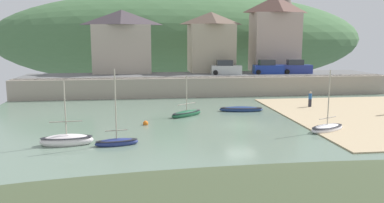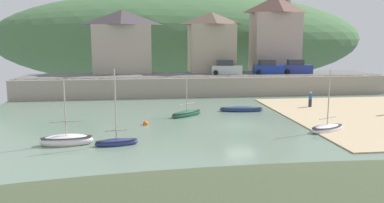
# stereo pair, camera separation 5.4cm
# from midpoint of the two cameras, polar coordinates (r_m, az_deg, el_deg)

# --- Properties ---
(ground) EXTENTS (48.00, 41.00, 0.61)m
(ground) POSITION_cam_midpoint_polar(r_m,az_deg,el_deg) (25.07, 16.06, -7.75)
(ground) COLOR slate
(quay_seawall) EXTENTS (48.00, 9.40, 2.40)m
(quay_seawall) POSITION_cam_midpoint_polar(r_m,az_deg,el_deg) (50.06, 2.30, 2.44)
(quay_seawall) COLOR gray
(quay_seawall) RESTS_ON ground
(hillside_backdrop) EXTENTS (80.00, 44.00, 19.99)m
(hillside_backdrop) POSITION_cam_midpoint_polar(r_m,az_deg,el_deg) (87.16, -1.47, 9.11)
(hillside_backdrop) COLOR #456D42
(hillside_backdrop) RESTS_ON ground
(waterfront_building_left) EXTENTS (8.32, 5.81, 8.82)m
(waterfront_building_left) POSITION_cam_midpoint_polar(r_m,az_deg,el_deg) (56.75, -10.12, 8.72)
(waterfront_building_left) COLOR #A79B8A
(waterfront_building_left) RESTS_ON ground
(waterfront_building_centre) EXTENTS (6.61, 6.07, 8.64)m
(waterfront_building_centre) POSITION_cam_midpoint_polar(r_m,az_deg,el_deg) (57.60, 2.86, 8.76)
(waterfront_building_centre) COLOR tan
(waterfront_building_centre) RESTS_ON ground
(waterfront_building_right) EXTENTS (7.14, 4.59, 11.03)m
(waterfront_building_right) POSITION_cam_midpoint_polar(r_m,az_deg,el_deg) (60.08, 12.12, 9.77)
(waterfront_building_right) COLOR #A39184
(waterfront_building_right) RESTS_ON ground
(church_with_spire) EXTENTS (3.00, 3.00, 13.69)m
(church_with_spire) POSITION_cam_midpoint_polar(r_m,az_deg,el_deg) (64.79, 13.26, 10.95)
(church_with_spire) COLOR tan
(church_with_spire) RESTS_ON ground
(sailboat_tall_mast) EXTENTS (3.71, 2.80, 5.05)m
(sailboat_tall_mast) POSITION_cam_midpoint_polar(r_m,az_deg,el_deg) (32.85, 19.22, -3.72)
(sailboat_tall_mast) COLOR white
(sailboat_tall_mast) RESTS_ON ground
(dinghy_open_wooden) EXTENTS (4.55, 1.74, 0.62)m
(dinghy_open_wooden) POSITION_cam_midpoint_polar(r_m,az_deg,el_deg) (39.76, 7.28, -1.12)
(dinghy_open_wooden) COLOR navy
(dinghy_open_wooden) RESTS_ON ground
(motorboat_with_cabin) EXTENTS (3.49, 2.92, 4.05)m
(motorboat_with_cabin) POSITION_cam_midpoint_polar(r_m,az_deg,el_deg) (36.94, -0.75, -1.78)
(motorboat_with_cabin) COLOR #1F5939
(motorboat_with_cabin) RESTS_ON ground
(sailboat_white_hull) EXTENTS (3.11, 1.43, 5.44)m
(sailboat_white_hull) POSITION_cam_midpoint_polar(r_m,az_deg,el_deg) (27.61, -10.94, -5.79)
(sailboat_white_hull) COLOR navy
(sailboat_white_hull) RESTS_ON ground
(sailboat_blue_trim) EXTENTS (3.71, 1.62, 4.66)m
(sailboat_blue_trim) POSITION_cam_midpoint_polar(r_m,az_deg,el_deg) (28.57, -17.83, -5.43)
(sailboat_blue_trim) COLOR white
(sailboat_blue_trim) RESTS_ON ground
(parked_car_near_slipway) EXTENTS (4.24, 2.08, 1.95)m
(parked_car_near_slipway) POSITION_cam_midpoint_polar(r_m,az_deg,el_deg) (53.61, 5.05, 4.86)
(parked_car_near_slipway) COLOR #B4BCB9
(parked_car_near_slipway) RESTS_ON ground
(parked_car_by_wall) EXTENTS (4.21, 1.99, 1.95)m
(parked_car_by_wall) POSITION_cam_midpoint_polar(r_m,az_deg,el_deg) (55.19, 11.12, 4.85)
(parked_car_by_wall) COLOR navy
(parked_car_by_wall) RESTS_ON ground
(parked_car_end_of_row) EXTENTS (4.26, 2.15, 1.95)m
(parked_car_end_of_row) POSITION_cam_midpoint_polar(r_m,az_deg,el_deg) (56.63, 15.08, 4.81)
(parked_car_end_of_row) COLOR navy
(parked_car_end_of_row) RESTS_ON ground
(person_on_slipway) EXTENTS (0.34, 0.34, 1.62)m
(person_on_slipway) POSITION_cam_midpoint_polar(r_m,az_deg,el_deg) (43.12, 16.97, 0.42)
(person_on_slipway) COLOR #282833
(person_on_slipway) RESTS_ON ground
(mooring_buoy) EXTENTS (0.46, 0.46, 0.46)m
(mooring_buoy) POSITION_cam_midpoint_polar(r_m,az_deg,el_deg) (33.52, -6.77, -3.18)
(mooring_buoy) COLOR orange
(mooring_buoy) RESTS_ON ground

